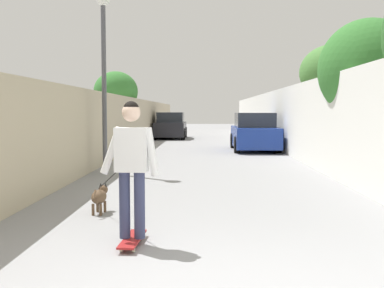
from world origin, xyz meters
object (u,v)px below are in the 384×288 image
at_px(lamp_post, 104,51).
at_px(skateboard, 132,239).
at_px(person_skateboarder, 132,159).
at_px(car_far, 171,126).
at_px(tree_left_mid, 116,92).
at_px(dog, 100,196).
at_px(tree_right_far, 368,71).
at_px(car_near, 254,133).
at_px(tree_right_near, 332,73).

xyz_separation_m(lamp_post, skateboard, (-6.31, -1.71, -3.06)).
bearing_deg(person_skateboarder, car_far, 2.96).
distance_m(tree_left_mid, dog, 16.09).
bearing_deg(tree_right_far, skateboard, 140.51).
bearing_deg(skateboard, lamp_post, 15.12).
distance_m(car_near, car_far, 9.02).
xyz_separation_m(tree_right_near, person_skateboarder, (-11.35, 5.49, -1.94)).
relative_size(tree_left_mid, tree_right_far, 0.94).
relative_size(tree_right_near, car_far, 1.05).
distance_m(tree_left_mid, tree_right_far, 14.22).
height_order(lamp_post, skateboard, lamp_post).
bearing_deg(car_far, dog, -179.04).
xyz_separation_m(car_near, car_far, (8.06, 4.03, -0.00)).
xyz_separation_m(skateboard, dog, (1.66, 0.78, 0.21)).
xyz_separation_m(tree_right_far, car_near, (7.47, 1.89, -1.87)).
height_order(lamp_post, car_near, lamp_post).
relative_size(tree_right_far, skateboard, 4.73).
distance_m(tree_right_far, car_far, 16.73).
bearing_deg(person_skateboarder, tree_right_near, -25.84).
distance_m(tree_right_near, tree_left_mid, 10.86).
relative_size(tree_right_far, car_far, 1.01).
bearing_deg(skateboard, dog, 24.99).
relative_size(car_near, car_far, 1.02).
bearing_deg(tree_right_near, tree_left_mid, 56.44).
bearing_deg(lamp_post, person_skateboarder, -164.88).
bearing_deg(tree_right_far, tree_left_mid, 36.03).
bearing_deg(lamp_post, car_far, -2.28).
relative_size(person_skateboarder, car_far, 0.43).
distance_m(tree_right_far, dog, 7.35).
distance_m(dog, car_far, 19.73).
height_order(tree_left_mid, lamp_post, lamp_post).
xyz_separation_m(tree_right_near, lamp_post, (-5.03, 7.20, 0.15)).
bearing_deg(person_skateboarder, dog, 24.99).
relative_size(tree_right_far, car_near, 0.98).
xyz_separation_m(tree_left_mid, person_skateboarder, (-17.35, -3.55, -1.52)).
distance_m(tree_right_far, car_near, 7.93).
relative_size(tree_left_mid, car_near, 0.92).
bearing_deg(dog, skateboard, -155.01).
distance_m(person_skateboarder, dog, 1.99).
bearing_deg(tree_right_near, skateboard, 154.16).
bearing_deg(car_near, person_skateboarder, 167.62).
bearing_deg(skateboard, person_skateboarder, -123.69).
bearing_deg(skateboard, tree_right_near, -25.84).
bearing_deg(car_far, person_skateboarder, -177.04).
bearing_deg(tree_right_near, person_skateboarder, 154.16).
distance_m(lamp_post, skateboard, 7.22).
height_order(tree_right_near, person_skateboarder, tree_right_near).
xyz_separation_m(tree_right_near, tree_left_mid, (6.00, 9.04, -0.42)).
relative_size(lamp_post, car_far, 1.21).
height_order(tree_right_far, car_far, tree_right_far).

